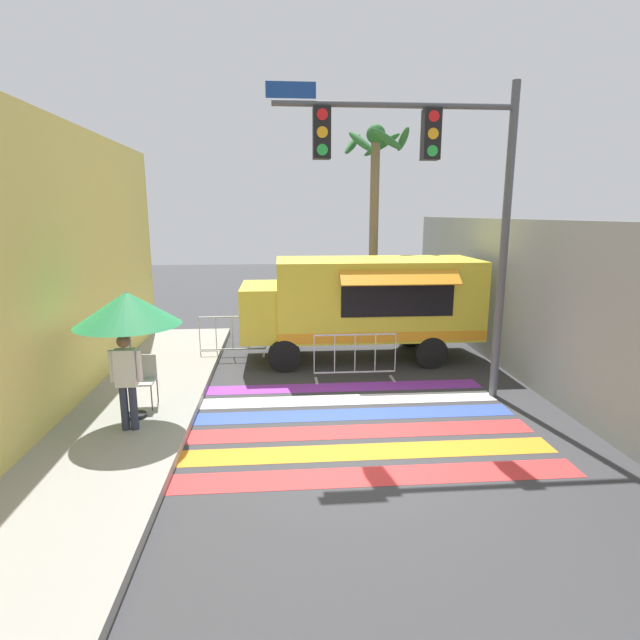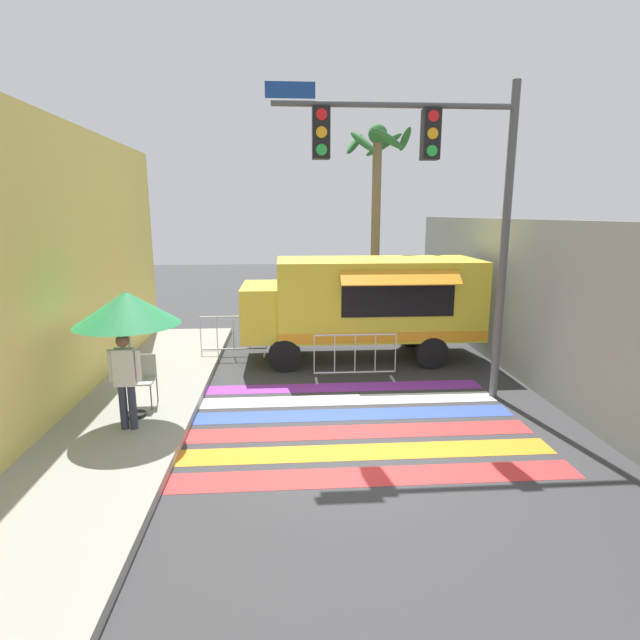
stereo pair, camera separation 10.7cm
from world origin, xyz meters
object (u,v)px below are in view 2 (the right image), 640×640
(patio_umbrella, at_px, (127,309))
(barricade_side, at_px, (233,337))
(palm_tree, at_px, (377,184))
(folding_chair, at_px, (142,375))
(food_truck, at_px, (359,300))
(traffic_signal_pole, at_px, (432,178))
(vendor_person, at_px, (125,376))
(barricade_front, at_px, (355,358))

(patio_umbrella, distance_m, barricade_side, 4.81)
(palm_tree, bearing_deg, folding_chair, -128.86)
(food_truck, bearing_deg, traffic_signal_pole, -73.48)
(vendor_person, bearing_deg, food_truck, 46.86)
(palm_tree, bearing_deg, barricade_front, -104.48)
(vendor_person, distance_m, barricade_front, 5.02)
(palm_tree, bearing_deg, patio_umbrella, -126.52)
(food_truck, bearing_deg, barricade_side, 173.33)
(barricade_front, relative_size, barricade_side, 1.08)
(patio_umbrella, bearing_deg, barricade_side, 72.83)
(folding_chair, bearing_deg, food_truck, 31.01)
(food_truck, height_order, traffic_signal_pole, traffic_signal_pole)
(traffic_signal_pole, bearing_deg, vendor_person, -165.03)
(traffic_signal_pole, distance_m, barricade_side, 6.62)
(vendor_person, relative_size, palm_tree, 0.25)
(folding_chair, distance_m, vendor_person, 1.19)
(vendor_person, bearing_deg, barricade_front, 34.61)
(patio_umbrella, xyz_separation_m, palm_tree, (5.72, 7.73, 2.53))
(traffic_signal_pole, height_order, folding_chair, traffic_signal_pole)
(food_truck, bearing_deg, folding_chair, -144.30)
(vendor_person, bearing_deg, folding_chair, 95.64)
(vendor_person, bearing_deg, patio_umbrella, 98.29)
(barricade_side, bearing_deg, traffic_signal_pole, -39.06)
(folding_chair, xyz_separation_m, barricade_front, (4.29, 1.51, -0.20))
(folding_chair, bearing_deg, barricade_front, 14.74)
(barricade_front, bearing_deg, vendor_person, -147.92)
(barricade_side, relative_size, palm_tree, 0.27)
(traffic_signal_pole, relative_size, barricade_side, 3.53)
(traffic_signal_pole, bearing_deg, food_truck, 106.52)
(food_truck, height_order, folding_chair, food_truck)
(patio_umbrella, xyz_separation_m, barricade_front, (4.28, 2.13, -1.59))
(traffic_signal_pole, xyz_separation_m, folding_chair, (-5.53, -0.32, -3.65))
(traffic_signal_pole, relative_size, vendor_person, 3.73)
(traffic_signal_pole, height_order, vendor_person, traffic_signal_pole)
(food_truck, relative_size, barricade_side, 3.45)
(food_truck, relative_size, barricade_front, 3.20)
(food_truck, bearing_deg, vendor_person, -135.67)
(vendor_person, height_order, palm_tree, palm_tree)
(patio_umbrella, distance_m, folding_chair, 1.53)
(food_truck, distance_m, barricade_side, 3.46)
(barricade_front, xyz_separation_m, palm_tree, (1.45, 5.60, 4.12))
(food_truck, distance_m, vendor_person, 6.41)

